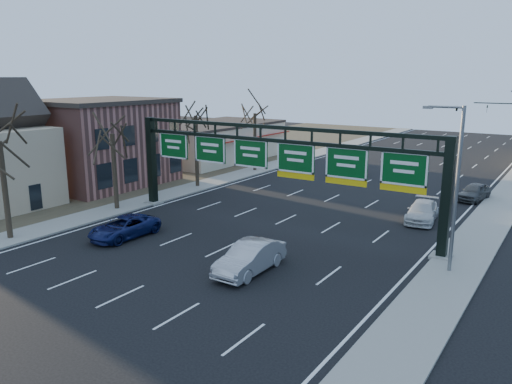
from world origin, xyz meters
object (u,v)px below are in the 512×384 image
Objects in this scene: sign_gantry at (274,162)px; car_white_wagon at (422,211)px; car_silver_sedan at (250,258)px; car_blue_suv at (124,227)px.

sign_gantry is 11.76m from car_white_wagon.
sign_gantry reaches higher than car_white_wagon.
car_white_wagon is (5.05, 15.21, -0.11)m from car_silver_sedan.
car_white_wagon is at bearing 71.27° from car_silver_sedan.
car_silver_sedan is at bearing -67.23° from sign_gantry.
sign_gantry is 4.99× the size of car_white_wagon.
car_white_wagon is (15.37, 14.84, 0.02)m from car_blue_suv.
sign_gantry is at bearing 48.50° from car_blue_suv.
car_silver_sedan reaches higher than car_white_wagon.
car_blue_suv is at bearing -143.72° from car_white_wagon.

